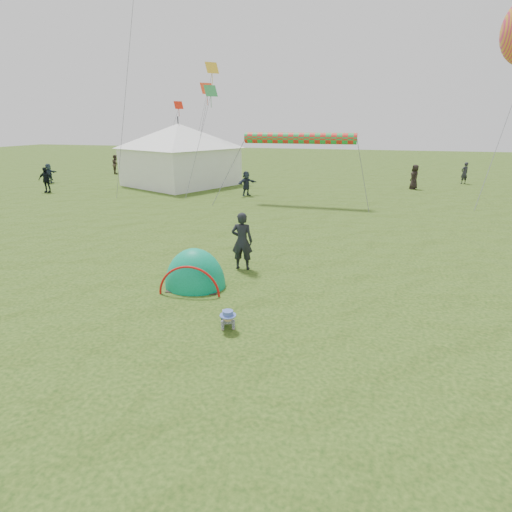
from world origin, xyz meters
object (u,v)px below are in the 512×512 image
(crawling_toddler, at_px, (228,317))
(popup_tent, at_px, (196,286))
(event_marquee, at_px, (180,153))
(standing_adult, at_px, (242,241))

(crawling_toddler, relative_size, popup_tent, 0.30)
(crawling_toddler, relative_size, event_marquee, 0.10)
(popup_tent, height_order, event_marquee, event_marquee)
(event_marquee, bearing_deg, crawling_toddler, -37.10)
(crawling_toddler, relative_size, standing_adult, 0.36)
(crawling_toddler, bearing_deg, popup_tent, 107.01)
(crawling_toddler, distance_m, event_marquee, 23.88)
(popup_tent, bearing_deg, crawling_toddler, -58.99)
(standing_adult, relative_size, event_marquee, 0.27)
(crawling_toddler, height_order, popup_tent, popup_tent)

